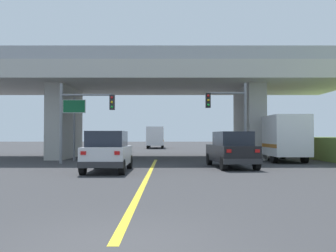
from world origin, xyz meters
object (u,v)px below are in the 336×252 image
object	(u,v)px
traffic_signal_nearside	(233,112)
highway_sign	(75,114)
box_truck	(282,138)
traffic_signal_farside	(82,113)
semi_truck_distant	(157,137)
suv_crossing	(233,150)
suv_lead	(109,151)

from	to	relation	value
traffic_signal_nearside	highway_sign	distance (m)	11.13
box_truck	traffic_signal_farside	xyz separation A→B (m)	(-13.51, -2.66, 1.60)
semi_truck_distant	suv_crossing	bearing A→B (deg)	-80.69
highway_sign	traffic_signal_farside	bearing A→B (deg)	-68.98
traffic_signal_farside	semi_truck_distant	xyz separation A→B (m)	(3.78, 29.90, -1.65)
traffic_signal_farside	suv_lead	bearing A→B (deg)	-63.25
suv_lead	semi_truck_distant	distance (m)	35.04
box_truck	traffic_signal_farside	bearing A→B (deg)	-168.84
traffic_signal_farside	highway_sign	size ratio (longest dim) A/B	1.13
suv_crossing	box_truck	world-z (taller)	box_truck
suv_lead	suv_crossing	xyz separation A→B (m)	(6.56, 2.35, 0.00)
suv_lead	semi_truck_distant	world-z (taller)	semi_truck_distant
suv_lead	box_truck	size ratio (longest dim) A/B	0.65
box_truck	traffic_signal_nearside	distance (m)	4.72
suv_crossing	box_truck	size ratio (longest dim) A/B	0.72
suv_crossing	highway_sign	bearing A→B (deg)	145.70
box_truck	highway_sign	size ratio (longest dim) A/B	1.52
box_truck	semi_truck_distant	bearing A→B (deg)	109.66
suv_crossing	traffic_signal_farside	bearing A→B (deg)	158.01
suv_crossing	box_truck	xyz separation A→B (m)	(4.38, 5.43, 0.63)
traffic_signal_farside	traffic_signal_nearside	bearing A→B (deg)	2.52
traffic_signal_nearside	semi_truck_distant	xyz separation A→B (m)	(-5.91, 29.47, -1.70)
suv_crossing	semi_truck_distant	xyz separation A→B (m)	(-5.36, 32.67, 0.58)
suv_lead	traffic_signal_farside	xyz separation A→B (m)	(-2.58, 5.12, 2.23)
box_truck	semi_truck_distant	xyz separation A→B (m)	(-9.73, 27.23, -0.05)
box_truck	traffic_signal_nearside	xyz separation A→B (m)	(-3.82, -2.24, 1.65)
highway_sign	suv_crossing	bearing A→B (deg)	-29.18
suv_lead	highway_sign	bearing A→B (deg)	114.70
suv_crossing	traffic_signal_farside	distance (m)	9.80
suv_lead	box_truck	bearing A→B (deg)	35.44
box_truck	semi_truck_distant	distance (m)	28.92
traffic_signal_farside	highway_sign	distance (m)	3.18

